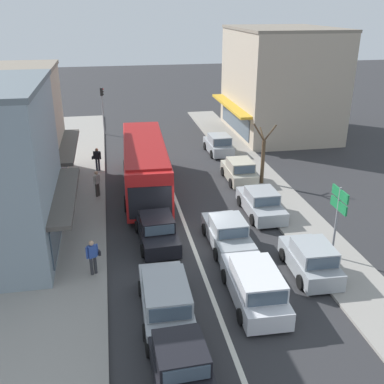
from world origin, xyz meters
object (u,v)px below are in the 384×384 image
at_px(sedan_queue_gap_filler, 228,233).
at_px(parked_hatchback_kerb_rear, 219,145).
at_px(directional_road_sign, 339,206).
at_px(parked_hatchback_kerb_front, 311,259).
at_px(pedestrian_far_walker, 97,158).
at_px(wagon_adjacent_lane_lead, 166,299).
at_px(wagon_behind_bus_mid, 255,286).
at_px(pedestrian_with_handbag_near, 93,255).
at_px(street_tree_right, 263,157).
at_px(city_bus, 145,163).
at_px(parked_sedan_kerb_second, 261,203).
at_px(sedan_queue_far_back, 157,230).
at_px(sedan_adjacent_lane_trail, 180,364).
at_px(pedestrian_browsing_midblock, 97,182).
at_px(parked_hatchback_kerb_third, 239,171).
at_px(traffic_light_downstreet, 102,103).

distance_m(sedan_queue_gap_filler, parked_hatchback_kerb_rear, 14.80).
relative_size(parked_hatchback_kerb_rear, directional_road_sign, 1.04).
distance_m(parked_hatchback_kerb_front, pedestrian_far_walker, 17.54).
xyz_separation_m(wagon_adjacent_lane_lead, wagon_behind_bus_mid, (3.58, 0.21, 0.00)).
bearing_deg(pedestrian_with_handbag_near, street_tree_right, 40.33).
bearing_deg(pedestrian_far_walker, city_bus, -52.95).
bearing_deg(pedestrian_with_handbag_near, city_bus, 71.68).
bearing_deg(pedestrian_with_handbag_near, parked_sedan_kerb_second, 27.34).
xyz_separation_m(sedan_queue_far_back, parked_sedan_kerb_second, (6.14, 2.20, 0.00)).
distance_m(parked_hatchback_kerb_front, pedestrian_with_handbag_near, 9.48).
bearing_deg(sedan_adjacent_lane_trail, pedestrian_browsing_midblock, 99.97).
bearing_deg(wagon_behind_bus_mid, sedan_queue_gap_filler, 88.84).
height_order(sedan_queue_far_back, parked_hatchback_kerb_third, parked_hatchback_kerb_third).
height_order(sedan_queue_gap_filler, pedestrian_browsing_midblock, pedestrian_browsing_midblock).
xyz_separation_m(sedan_adjacent_lane_trail, directional_road_sign, (8.12, 5.95, 2.04)).
distance_m(sedan_adjacent_lane_trail, street_tree_right, 17.52).
relative_size(parked_hatchback_kerb_third, pedestrian_browsing_midblock, 2.28).
bearing_deg(wagon_adjacent_lane_lead, city_bus, 88.34).
distance_m(sedan_adjacent_lane_trail, pedestrian_with_handbag_near, 7.06).
height_order(city_bus, wagon_adjacent_lane_lead, city_bus).
distance_m(sedan_queue_far_back, traffic_light_downstreet, 21.17).
distance_m(parked_hatchback_kerb_third, parked_hatchback_kerb_rear, 6.17).
bearing_deg(sedan_queue_gap_filler, directional_road_sign, -25.35).
bearing_deg(sedan_queue_gap_filler, street_tree_right, 60.21).
bearing_deg(sedan_adjacent_lane_trail, directional_road_sign, 36.24).
height_order(sedan_adjacent_lane_trail, pedestrian_browsing_midblock, pedestrian_browsing_midblock).
xyz_separation_m(wagon_adjacent_lane_lead, parked_sedan_kerb_second, (6.44, 7.96, -0.08)).
relative_size(wagon_behind_bus_mid, directional_road_sign, 1.26).
bearing_deg(traffic_light_downstreet, wagon_adjacent_lane_lead, -85.38).
distance_m(parked_hatchback_kerb_front, pedestrian_browsing_midblock, 13.77).
distance_m(sedan_adjacent_lane_trail, parked_hatchback_kerb_third, 17.67).
bearing_deg(parked_sedan_kerb_second, sedan_adjacent_lane_trail, -119.73).
distance_m(wagon_behind_bus_mid, directional_road_sign, 5.55).
height_order(traffic_light_downstreet, pedestrian_far_walker, traffic_light_downstreet).
relative_size(directional_road_sign, pedestrian_far_walker, 2.21).
bearing_deg(pedestrian_with_handbag_near, parked_hatchback_kerb_rear, 59.45).
xyz_separation_m(wagon_behind_bus_mid, parked_hatchback_kerb_front, (3.04, 1.50, -0.04)).
height_order(sedan_queue_far_back, parked_hatchback_kerb_front, parked_hatchback_kerb_front).
xyz_separation_m(parked_hatchback_kerb_front, parked_hatchback_kerb_rear, (0.13, 17.56, 0.00)).
xyz_separation_m(parked_hatchback_kerb_front, pedestrian_with_handbag_near, (-9.35, 1.50, 0.36)).
bearing_deg(pedestrian_far_walker, parked_hatchback_kerb_front, -58.02).
relative_size(sedan_queue_gap_filler, pedestrian_with_handbag_near, 2.59).
bearing_deg(traffic_light_downstreet, street_tree_right, -54.88).
bearing_deg(parked_sedan_kerb_second, sedan_queue_far_back, -160.32).
height_order(sedan_adjacent_lane_trail, traffic_light_downstreet, traffic_light_downstreet).
xyz_separation_m(city_bus, pedestrian_browsing_midblock, (-3.00, -0.67, -0.81)).
xyz_separation_m(street_tree_right, pedestrian_browsing_midblock, (-10.60, -0.39, -0.83)).
bearing_deg(pedestrian_far_walker, directional_road_sign, -52.12).
bearing_deg(sedan_queue_gap_filler, pedestrian_far_walker, 118.29).
height_order(parked_hatchback_kerb_third, pedestrian_with_handbag_near, pedestrian_with_handbag_near).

